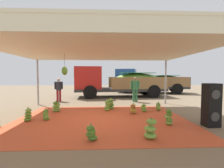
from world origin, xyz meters
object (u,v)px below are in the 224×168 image
object	(u,v)px
banana_bunch_5	(111,104)
banana_bunch_6	(133,109)
speaker_stack	(211,105)
banana_bunch_4	(46,115)
banana_bunch_1	(107,106)
banana_bunch_0	(150,129)
banana_bunch_8	(56,107)
cargo_truck_far	(148,81)
cargo_truck_main	(118,82)
banana_bunch_11	(28,115)
worker_1	(135,87)
banana_bunch_3	(169,118)
banana_bunch_9	(144,108)
worker_0	(59,88)
banana_bunch_10	(91,133)
banana_bunch_2	(158,107)

from	to	relation	value
banana_bunch_5	banana_bunch_6	world-z (taller)	banana_bunch_5
speaker_stack	banana_bunch_4	bearing A→B (deg)	170.77
banana_bunch_1	speaker_stack	distance (m)	4.22
banana_bunch_0	banana_bunch_4	bearing A→B (deg)	151.60
banana_bunch_8	cargo_truck_far	xyz separation A→B (m)	(6.59, 8.36, 0.96)
banana_bunch_5	cargo_truck_far	xyz separation A→B (m)	(4.03, 7.87, 0.94)
banana_bunch_4	cargo_truck_main	xyz separation A→B (m)	(3.27, 6.66, 1.03)
banana_bunch_11	worker_1	distance (m)	6.43
banana_bunch_6	worker_1	distance (m)	3.43
cargo_truck_far	banana_bunch_3	bearing A→B (deg)	-101.49
banana_bunch_9	speaker_stack	size ratio (longest dim) A/B	0.29
worker_0	banana_bunch_5	bearing A→B (deg)	-38.03
banana_bunch_1	worker_1	bearing A→B (deg)	55.00
banana_bunch_4	banana_bunch_0	bearing A→B (deg)	-28.40
banana_bunch_3	banana_bunch_5	distance (m)	3.24
banana_bunch_4	worker_1	size ratio (longest dim) A/B	0.29
banana_bunch_9	banana_bunch_10	distance (m)	3.83
banana_bunch_5	banana_bunch_11	world-z (taller)	banana_bunch_5
banana_bunch_2	cargo_truck_main	world-z (taller)	cargo_truck_main
banana_bunch_6	banana_bunch_8	world-z (taller)	banana_bunch_8
banana_bunch_1	cargo_truck_far	xyz separation A→B (m)	(4.21, 8.26, 0.94)
banana_bunch_4	banana_bunch_1	bearing A→B (deg)	32.20
banana_bunch_10	speaker_stack	xyz separation A→B (m)	(3.88, 1.00, 0.52)
banana_bunch_4	speaker_stack	world-z (taller)	speaker_stack
cargo_truck_far	banana_bunch_1	bearing A→B (deg)	-117.01
banana_bunch_0	banana_bunch_8	distance (m)	4.78
banana_bunch_9	banana_bunch_0	bearing A→B (deg)	-100.76
banana_bunch_4	worker_0	distance (m)	4.65
banana_bunch_1	banana_bunch_2	world-z (taller)	banana_bunch_1
banana_bunch_2	speaker_stack	size ratio (longest dim) A/B	0.31
banana_bunch_4	worker_1	distance (m)	5.92
banana_bunch_10	cargo_truck_far	xyz separation A→B (m)	(4.66, 11.68, 1.00)
banana_bunch_0	banana_bunch_6	world-z (taller)	banana_bunch_0
worker_0	worker_1	distance (m)	5.06
banana_bunch_0	speaker_stack	size ratio (longest dim) A/B	0.40
cargo_truck_far	speaker_stack	distance (m)	10.72
banana_bunch_0	banana_bunch_6	xyz separation A→B (m)	(0.02, 2.71, -0.04)
banana_bunch_2	banana_bunch_9	xyz separation A→B (m)	(-0.75, -0.19, -0.02)
banana_bunch_5	cargo_truck_main	distance (m)	4.94
banana_bunch_1	worker_1	size ratio (longest dim) A/B	0.36
banana_bunch_2	worker_0	distance (m)	6.49
cargo_truck_main	banana_bunch_6	bearing A→B (deg)	-87.92
banana_bunch_5	cargo_truck_main	bearing A→B (deg)	81.23
banana_bunch_0	banana_bunch_2	world-z (taller)	banana_bunch_0
speaker_stack	banana_bunch_6	bearing A→B (deg)	142.26
banana_bunch_5	cargo_truck_main	xyz separation A→B (m)	(0.74, 4.79, 0.98)
banana_bunch_6	banana_bunch_10	size ratio (longest dim) A/B	1.09
worker_1	banana_bunch_6	bearing A→B (deg)	-102.24
banana_bunch_10	speaker_stack	bearing A→B (deg)	14.44
banana_bunch_2	cargo_truck_main	bearing A→B (deg)	106.33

